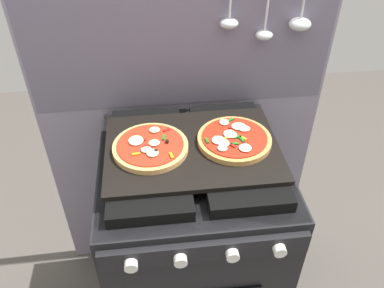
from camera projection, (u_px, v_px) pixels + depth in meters
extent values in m
cube|color=gray|center=(182.00, 121.00, 1.58)|extent=(1.10, 0.03, 1.55)
cube|color=slate|center=(181.00, 34.00, 1.33)|extent=(1.08, 0.00, 0.56)
ellipsoid|color=silver|center=(229.00, 23.00, 1.30)|extent=(0.06, 0.05, 0.03)
ellipsoid|color=silver|center=(264.00, 35.00, 1.34)|extent=(0.06, 0.05, 0.03)
ellipsoid|color=silver|center=(300.00, 24.00, 1.33)|extent=(0.08, 0.07, 0.04)
cube|color=black|center=(192.00, 243.00, 1.54)|extent=(0.60, 0.60, 0.86)
cube|color=black|center=(192.00, 161.00, 1.27)|extent=(0.59, 0.59, 0.01)
cube|color=black|center=(148.00, 159.00, 1.24)|extent=(0.24, 0.51, 0.04)
cube|color=black|center=(235.00, 152.00, 1.27)|extent=(0.24, 0.51, 0.04)
cube|color=black|center=(206.00, 252.00, 1.06)|extent=(0.58, 0.02, 0.07)
cylinder|color=silver|center=(131.00, 266.00, 1.03)|extent=(0.04, 0.02, 0.04)
cylinder|color=silver|center=(180.00, 261.00, 1.04)|extent=(0.04, 0.02, 0.04)
cylinder|color=silver|center=(233.00, 256.00, 1.05)|extent=(0.04, 0.02, 0.04)
cylinder|color=silver|center=(280.00, 251.00, 1.07)|extent=(0.04, 0.02, 0.04)
cube|color=black|center=(192.00, 148.00, 1.24)|extent=(0.54, 0.38, 0.02)
cylinder|color=tan|center=(151.00, 148.00, 1.21)|extent=(0.23, 0.23, 0.02)
cylinder|color=#B72D19|center=(150.00, 145.00, 1.20)|extent=(0.21, 0.21, 0.00)
ellipsoid|color=beige|center=(136.00, 140.00, 1.21)|extent=(0.05, 0.05, 0.01)
ellipsoid|color=beige|center=(153.00, 153.00, 1.17)|extent=(0.04, 0.04, 0.01)
ellipsoid|color=beige|center=(146.00, 150.00, 1.18)|extent=(0.03, 0.03, 0.01)
ellipsoid|color=beige|center=(154.00, 143.00, 1.20)|extent=(0.04, 0.03, 0.01)
ellipsoid|color=beige|center=(154.00, 130.00, 1.26)|extent=(0.04, 0.03, 0.01)
cube|color=red|center=(148.00, 147.00, 1.19)|extent=(0.02, 0.02, 0.00)
cube|color=red|center=(142.00, 139.00, 1.22)|extent=(0.02, 0.02, 0.00)
cube|color=red|center=(167.00, 130.00, 1.26)|extent=(0.02, 0.02, 0.00)
sphere|color=black|center=(156.00, 151.00, 1.17)|extent=(0.01, 0.01, 0.01)
sphere|color=black|center=(167.00, 142.00, 1.21)|extent=(0.01, 0.01, 0.01)
cube|color=gold|center=(136.00, 154.00, 1.17)|extent=(0.02, 0.01, 0.00)
cube|color=gold|center=(171.00, 155.00, 1.16)|extent=(0.01, 0.03, 0.00)
cube|color=#19721E|center=(164.00, 137.00, 1.23)|extent=(0.01, 0.03, 0.00)
cylinder|color=#C18947|center=(234.00, 140.00, 1.24)|extent=(0.23, 0.23, 0.02)
cylinder|color=#AD2614|center=(235.00, 137.00, 1.24)|extent=(0.21, 0.21, 0.00)
ellipsoid|color=#F4EACC|center=(218.00, 140.00, 1.22)|extent=(0.04, 0.04, 0.01)
ellipsoid|color=#F4EACC|center=(224.00, 143.00, 1.20)|extent=(0.04, 0.04, 0.01)
ellipsoid|color=#F4EACC|center=(244.00, 128.00, 1.26)|extent=(0.04, 0.03, 0.01)
ellipsoid|color=#F4EACC|center=(232.00, 135.00, 1.24)|extent=(0.03, 0.03, 0.01)
ellipsoid|color=#F4EACC|center=(239.00, 126.00, 1.27)|extent=(0.05, 0.04, 0.01)
ellipsoid|color=#F4EACC|center=(224.00, 122.00, 1.29)|extent=(0.03, 0.03, 0.01)
ellipsoid|color=#F4EACC|center=(245.00, 148.00, 1.19)|extent=(0.04, 0.04, 0.01)
ellipsoid|color=#F4EACC|center=(230.00, 134.00, 1.24)|extent=(0.04, 0.04, 0.01)
ellipsoid|color=#F4EACC|center=(222.00, 148.00, 1.19)|extent=(0.03, 0.03, 0.01)
cube|color=red|center=(231.00, 126.00, 1.27)|extent=(0.02, 0.02, 0.00)
cube|color=red|center=(237.00, 129.00, 1.26)|extent=(0.03, 0.01, 0.00)
cube|color=red|center=(233.00, 145.00, 1.20)|extent=(0.02, 0.02, 0.00)
cube|color=#19721E|center=(238.00, 138.00, 1.23)|extent=(0.03, 0.01, 0.00)
cube|color=#19721E|center=(242.00, 139.00, 1.22)|extent=(0.02, 0.03, 0.00)
cube|color=gold|center=(243.00, 138.00, 1.23)|extent=(0.02, 0.02, 0.00)
cube|color=#19721E|center=(231.00, 120.00, 1.30)|extent=(0.03, 0.02, 0.00)
cube|color=gold|center=(226.00, 137.00, 1.23)|extent=(0.02, 0.02, 0.00)
cube|color=#19721E|center=(235.00, 144.00, 1.20)|extent=(0.02, 0.01, 0.00)
cube|color=gold|center=(215.00, 138.00, 1.23)|extent=(0.02, 0.03, 0.00)
cube|color=#19721E|center=(207.00, 141.00, 1.22)|extent=(0.01, 0.02, 0.00)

